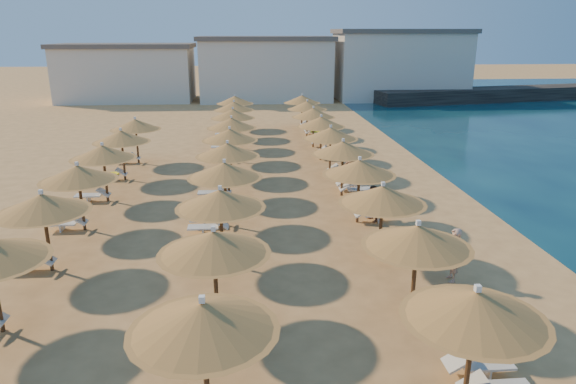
{
  "coord_description": "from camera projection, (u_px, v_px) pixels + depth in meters",
  "views": [
    {
      "loc": [
        -0.95,
        -16.72,
        7.82
      ],
      "look_at": [
        0.71,
        4.0,
        1.3
      ],
      "focal_mm": 32.0,
      "sensor_mm": 36.0,
      "label": 1
    }
  ],
  "objects": [
    {
      "name": "beachgoer_a",
      "position": [
        453.0,
        255.0,
        16.6
      ],
      "size": [
        0.45,
        0.67,
        1.81
      ],
      "primitive_type": "imported",
      "rotation": [
        0.0,
        0.0,
        -1.59
      ],
      "color": "tan",
      "rests_on": "ground"
    },
    {
      "name": "parasol_row_inland",
      "position": [
        78.0,
        174.0,
        20.44
      ],
      "size": [
        3.09,
        25.65,
        2.89
      ],
      "color": "brown",
      "rests_on": "ground"
    },
    {
      "name": "jetty",
      "position": [
        496.0,
        94.0,
        60.49
      ],
      "size": [
        30.22,
        9.56,
        1.5
      ],
      "primitive_type": "cube",
      "rotation": [
        0.0,
        0.0,
        0.19
      ],
      "color": "black",
      "rests_on": "ground"
    },
    {
      "name": "ground",
      "position": [
        277.0,
        260.0,
        18.31
      ],
      "size": [
        220.0,
        220.0,
        0.0
      ],
      "primitive_type": "plane",
      "color": "tan",
      "rests_on": "ground"
    },
    {
      "name": "loungers",
      "position": [
        255.0,
        207.0,
        22.88
      ],
      "size": [
        14.42,
        41.93,
        0.66
      ],
      "color": "silver",
      "rests_on": "ground"
    },
    {
      "name": "parasol_row_west",
      "position": [
        226.0,
        160.0,
        22.67
      ],
      "size": [
        3.09,
        44.45,
        2.89
      ],
      "color": "brown",
      "rests_on": "ground"
    },
    {
      "name": "beachgoer_c",
      "position": [
        352.0,
        170.0,
        26.8
      ],
      "size": [
        1.13,
        0.89,
        1.79
      ],
      "primitive_type": "imported",
      "rotation": [
        0.0,
        0.0,
        -0.5
      ],
      "color": "tan",
      "rests_on": "ground"
    },
    {
      "name": "parasol_row_east",
      "position": [
        351.0,
        158.0,
        23.09
      ],
      "size": [
        3.09,
        44.45,
        2.89
      ],
      "color": "brown",
      "rests_on": "ground"
    },
    {
      "name": "beachgoer_b",
      "position": [
        373.0,
        204.0,
        21.91
      ],
      "size": [
        0.81,
        0.91,
        1.57
      ],
      "primitive_type": "imported",
      "rotation": [
        0.0,
        0.0,
        -1.24
      ],
      "color": "tan",
      "rests_on": "ground"
    },
    {
      "name": "hotel_blocks",
      "position": [
        275.0,
        68.0,
        60.49
      ],
      "size": [
        47.8,
        9.45,
        8.1
      ],
      "color": "beige",
      "rests_on": "ground"
    }
  ]
}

